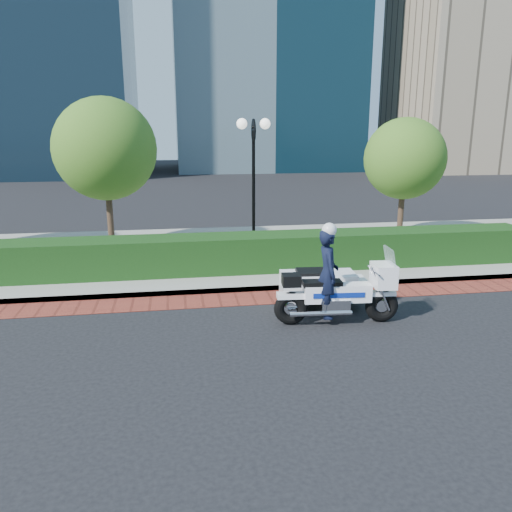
{
  "coord_description": "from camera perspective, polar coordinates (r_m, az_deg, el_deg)",
  "views": [
    {
      "loc": [
        -1.39,
        -9.99,
        4.03
      ],
      "look_at": [
        0.52,
        1.79,
        1.0
      ],
      "focal_mm": 35.0,
      "sensor_mm": 36.0,
      "label": 1
    }
  ],
  "objects": [
    {
      "name": "tower_right",
      "position": [
        57.15,
        23.95,
        23.18
      ],
      "size": [
        14.0,
        12.0,
        28.0
      ],
      "primitive_type": "cube",
      "color": "gray",
      "rests_on": "ground"
    },
    {
      "name": "sidewalk",
      "position": [
        16.53,
        -4.13,
        0.37
      ],
      "size": [
        60.0,
        8.0,
        0.15
      ],
      "primitive_type": "cube",
      "color": "gray",
      "rests_on": "ground"
    },
    {
      "name": "police_motorcycle",
      "position": [
        11.03,
        8.23,
        -3.22
      ],
      "size": [
        2.7,
        1.98,
        2.18
      ],
      "rotation": [
        0.0,
        0.0,
        -0.08
      ],
      "color": "black",
      "rests_on": "ground"
    },
    {
      "name": "lamppost",
      "position": [
        15.41,
        -0.28,
        10.27
      ],
      "size": [
        1.02,
        0.7,
        4.21
      ],
      "color": "black",
      "rests_on": "sidewalk"
    },
    {
      "name": "brick_strip",
      "position": [
        12.25,
        -2.21,
        -4.94
      ],
      "size": [
        60.0,
        1.0,
        0.01
      ],
      "primitive_type": "cube",
      "color": "maroon",
      "rests_on": "ground"
    },
    {
      "name": "ground",
      "position": [
        10.86,
        -1.22,
        -7.54
      ],
      "size": [
        120.0,
        120.0,
        0.0
      ],
      "primitive_type": "plane",
      "color": "black",
      "rests_on": "ground"
    },
    {
      "name": "tree_b",
      "position": [
        16.63,
        -16.86,
        11.6
      ],
      "size": [
        3.2,
        3.2,
        4.89
      ],
      "color": "#332319",
      "rests_on": "sidewalk"
    },
    {
      "name": "hedge_main",
      "position": [
        14.07,
        -3.28,
        0.33
      ],
      "size": [
        18.0,
        1.2,
        1.0
      ],
      "primitive_type": "cube",
      "color": "black",
      "rests_on": "sidewalk"
    },
    {
      "name": "tree_c",
      "position": [
        18.3,
        16.62,
        10.6
      ],
      "size": [
        2.8,
        2.8,
        4.3
      ],
      "color": "#332319",
      "rests_on": "sidewalk"
    }
  ]
}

